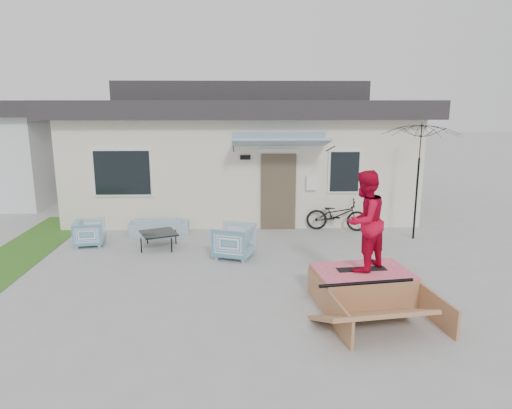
{
  "coord_description": "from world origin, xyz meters",
  "views": [
    {
      "loc": [
        -0.02,
        -7.86,
        3.48
      ],
      "look_at": [
        0.3,
        1.8,
        1.3
      ],
      "focal_mm": 32.27,
      "sensor_mm": 36.0,
      "label": 1
    }
  ],
  "objects_px": {
    "bicycle": "(337,211)",
    "skateboard": "(362,269)",
    "skater": "(364,219)",
    "loveseat": "(159,222)",
    "armchair_right": "(234,239)",
    "skate_ramp": "(362,286)",
    "coffee_table": "(159,240)",
    "patio_umbrella": "(418,172)",
    "armchair_left": "(89,232)"
  },
  "relations": [
    {
      "from": "bicycle",
      "to": "skateboard",
      "type": "distance_m",
      "value": 4.52
    },
    {
      "from": "skateboard",
      "to": "bicycle",
      "type": "bearing_deg",
      "value": 78.58
    },
    {
      "from": "skater",
      "to": "bicycle",
      "type": "bearing_deg",
      "value": -137.99
    },
    {
      "from": "loveseat",
      "to": "bicycle",
      "type": "xyz_separation_m",
      "value": [
        4.83,
        0.13,
        0.23
      ]
    },
    {
      "from": "armchair_right",
      "to": "bicycle",
      "type": "distance_m",
      "value": 3.52
    },
    {
      "from": "skateboard",
      "to": "skater",
      "type": "distance_m",
      "value": 0.91
    },
    {
      "from": "skate_ramp",
      "to": "skateboard",
      "type": "bearing_deg",
      "value": 90.0
    },
    {
      "from": "loveseat",
      "to": "coffee_table",
      "type": "bearing_deg",
      "value": 95.81
    },
    {
      "from": "patio_umbrella",
      "to": "skate_ramp",
      "type": "distance_m",
      "value": 4.61
    },
    {
      "from": "loveseat",
      "to": "skate_ramp",
      "type": "relative_size",
      "value": 0.71
    },
    {
      "from": "skate_ramp",
      "to": "patio_umbrella",
      "type": "bearing_deg",
      "value": 49.86
    },
    {
      "from": "loveseat",
      "to": "armchair_right",
      "type": "relative_size",
      "value": 1.86
    },
    {
      "from": "loveseat",
      "to": "skate_ramp",
      "type": "height_order",
      "value": "loveseat"
    },
    {
      "from": "loveseat",
      "to": "patio_umbrella",
      "type": "distance_m",
      "value": 6.85
    },
    {
      "from": "patio_umbrella",
      "to": "loveseat",
      "type": "bearing_deg",
      "value": 173.92
    },
    {
      "from": "coffee_table",
      "to": "skater",
      "type": "distance_m",
      "value": 5.3
    },
    {
      "from": "skater",
      "to": "armchair_left",
      "type": "bearing_deg",
      "value": -71.51
    },
    {
      "from": "armchair_right",
      "to": "coffee_table",
      "type": "bearing_deg",
      "value": -92.41
    },
    {
      "from": "armchair_right",
      "to": "bicycle",
      "type": "height_order",
      "value": "bicycle"
    },
    {
      "from": "armchair_right",
      "to": "loveseat",
      "type": "bearing_deg",
      "value": -115.5
    },
    {
      "from": "loveseat",
      "to": "skateboard",
      "type": "bearing_deg",
      "value": 131.16
    },
    {
      "from": "armchair_left",
      "to": "armchair_right",
      "type": "distance_m",
      "value": 3.7
    },
    {
      "from": "bicycle",
      "to": "skate_ramp",
      "type": "distance_m",
      "value": 4.58
    },
    {
      "from": "skateboard",
      "to": "patio_umbrella",
      "type": "bearing_deg",
      "value": 52.32
    },
    {
      "from": "armchair_right",
      "to": "skate_ramp",
      "type": "distance_m",
      "value": 3.34
    },
    {
      "from": "loveseat",
      "to": "armchair_left",
      "type": "distance_m",
      "value": 1.83
    },
    {
      "from": "coffee_table",
      "to": "skater",
      "type": "bearing_deg",
      "value": -36.64
    },
    {
      "from": "bicycle",
      "to": "patio_umbrella",
      "type": "bearing_deg",
      "value": -104.48
    },
    {
      "from": "armchair_right",
      "to": "bicycle",
      "type": "bearing_deg",
      "value": 146.47
    },
    {
      "from": "bicycle",
      "to": "patio_umbrella",
      "type": "height_order",
      "value": "patio_umbrella"
    },
    {
      "from": "armchair_left",
      "to": "coffee_table",
      "type": "relative_size",
      "value": 0.88
    },
    {
      "from": "bicycle",
      "to": "skater",
      "type": "relative_size",
      "value": 0.94
    },
    {
      "from": "coffee_table",
      "to": "loveseat",
      "type": "bearing_deg",
      "value": 99.54
    },
    {
      "from": "skateboard",
      "to": "skater",
      "type": "height_order",
      "value": "skater"
    },
    {
      "from": "armchair_left",
      "to": "skater",
      "type": "relative_size",
      "value": 0.39
    },
    {
      "from": "coffee_table",
      "to": "armchair_right",
      "type": "bearing_deg",
      "value": -21.44
    },
    {
      "from": "loveseat",
      "to": "skate_ramp",
      "type": "xyz_separation_m",
      "value": [
        4.35,
        -4.41,
        -0.03
      ]
    },
    {
      "from": "armchair_right",
      "to": "patio_umbrella",
      "type": "bearing_deg",
      "value": 124.68
    },
    {
      "from": "armchair_right",
      "to": "skateboard",
      "type": "distance_m",
      "value": 3.3
    },
    {
      "from": "armchair_left",
      "to": "patio_umbrella",
      "type": "xyz_separation_m",
      "value": [
        8.18,
        0.3,
        1.4
      ]
    },
    {
      "from": "skate_ramp",
      "to": "skateboard",
      "type": "distance_m",
      "value": 0.31
    },
    {
      "from": "armchair_right",
      "to": "skateboard",
      "type": "bearing_deg",
      "value": 63.42
    },
    {
      "from": "loveseat",
      "to": "coffee_table",
      "type": "height_order",
      "value": "loveseat"
    },
    {
      "from": "skate_ramp",
      "to": "skater",
      "type": "relative_size",
      "value": 1.24
    },
    {
      "from": "skate_ramp",
      "to": "armchair_left",
      "type": "bearing_deg",
      "value": 141.77
    },
    {
      "from": "patio_umbrella",
      "to": "skater",
      "type": "xyz_separation_m",
      "value": [
        -2.32,
        -3.65,
        -0.26
      ]
    },
    {
      "from": "skate_ramp",
      "to": "skater",
      "type": "height_order",
      "value": "skater"
    },
    {
      "from": "armchair_left",
      "to": "patio_umbrella",
      "type": "distance_m",
      "value": 8.31
    },
    {
      "from": "bicycle",
      "to": "skate_ramp",
      "type": "height_order",
      "value": "bicycle"
    },
    {
      "from": "patio_umbrella",
      "to": "skateboard",
      "type": "relative_size",
      "value": 2.71
    }
  ]
}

